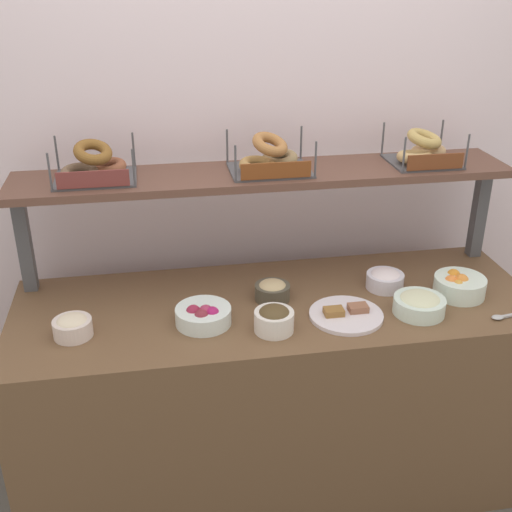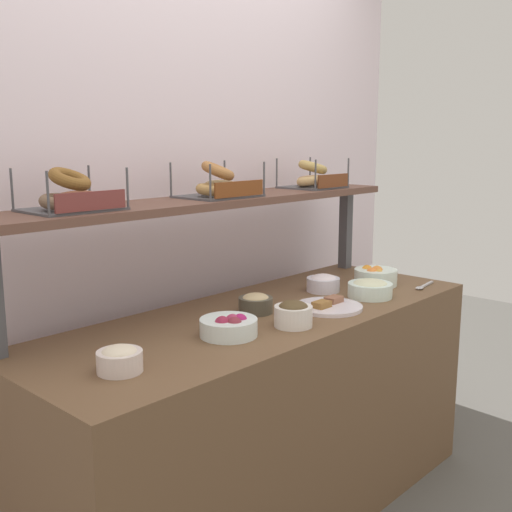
% 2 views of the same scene
% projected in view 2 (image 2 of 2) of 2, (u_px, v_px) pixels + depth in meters
% --- Properties ---
extents(ground_plane, '(8.00, 8.00, 0.00)m').
position_uv_depth(ground_plane, '(263.00, 512.00, 2.57)').
color(ground_plane, '#595651').
extents(back_wall, '(3.17, 0.06, 2.40)m').
position_uv_depth(back_wall, '(170.00, 212.00, 2.71)').
color(back_wall, white).
rests_on(back_wall, ground_plane).
extents(deli_counter, '(1.97, 0.70, 0.85)m').
position_uv_depth(deli_counter, '(263.00, 416.00, 2.49)').
color(deli_counter, brown).
rests_on(deli_counter, ground_plane).
extents(shelf_riser_right, '(0.05, 0.05, 0.40)m').
position_uv_depth(shelf_riser_right, '(346.00, 229.00, 3.22)').
color(shelf_riser_right, '#4C4C51').
rests_on(shelf_riser_right, deli_counter).
extents(upper_shelf, '(1.93, 0.32, 0.03)m').
position_uv_depth(upper_shelf, '(214.00, 201.00, 2.51)').
color(upper_shelf, brown).
rests_on(upper_shelf, shelf_riser_left).
extents(bowl_potato_salad, '(0.13, 0.13, 0.08)m').
position_uv_depth(bowl_potato_salad, '(120.00, 359.00, 1.80)').
color(bowl_potato_salad, silver).
rests_on(bowl_potato_salad, deli_counter).
extents(bowl_chocolate_spread, '(0.14, 0.14, 0.09)m').
position_uv_depth(bowl_chocolate_spread, '(293.00, 314.00, 2.24)').
color(bowl_chocolate_spread, white).
rests_on(bowl_chocolate_spread, deli_counter).
extents(bowl_hummus, '(0.13, 0.13, 0.08)m').
position_uv_depth(bowl_hummus, '(256.00, 303.00, 2.41)').
color(bowl_hummus, '#4C4739').
rests_on(bowl_hummus, deli_counter).
extents(bowl_scallion_spread, '(0.19, 0.19, 0.08)m').
position_uv_depth(bowl_scallion_spread, '(370.00, 288.00, 2.65)').
color(bowl_scallion_spread, white).
rests_on(bowl_scallion_spread, deli_counter).
extents(bowl_cream_cheese, '(0.15, 0.15, 0.08)m').
position_uv_depth(bowl_cream_cheese, '(323.00, 283.00, 2.75)').
color(bowl_cream_cheese, white).
rests_on(bowl_cream_cheese, deli_counter).
extents(bowl_fruit_salad, '(0.19, 0.19, 0.09)m').
position_uv_depth(bowl_fruit_salad, '(375.00, 276.00, 2.86)').
color(bowl_fruit_salad, white).
rests_on(bowl_fruit_salad, deli_counter).
extents(bowl_beet_salad, '(0.20, 0.20, 0.08)m').
position_uv_depth(bowl_beet_salad, '(229.00, 326.00, 2.13)').
color(bowl_beet_salad, white).
rests_on(bowl_beet_salad, deli_counter).
extents(serving_plate_white, '(0.27, 0.27, 0.04)m').
position_uv_depth(serving_plate_white, '(329.00, 306.00, 2.47)').
color(serving_plate_white, white).
rests_on(serving_plate_white, deli_counter).
extents(serving_spoon_near_plate, '(0.18, 0.04, 0.01)m').
position_uv_depth(serving_spoon_near_plate, '(423.00, 286.00, 2.81)').
color(serving_spoon_near_plate, '#B7B7BC').
rests_on(serving_spoon_near_plate, deli_counter).
extents(bagel_basket_cinnamon_raisin, '(0.30, 0.26, 0.15)m').
position_uv_depth(bagel_basket_cinnamon_raisin, '(71.00, 196.00, 2.05)').
color(bagel_basket_cinnamon_raisin, '#4C4C51').
rests_on(bagel_basket_cinnamon_raisin, upper_shelf).
extents(bagel_basket_everything, '(0.31, 0.27, 0.15)m').
position_uv_depth(bagel_basket_everything, '(218.00, 185.00, 2.51)').
color(bagel_basket_everything, '#4C4C51').
rests_on(bagel_basket_everything, upper_shelf).
extents(bagel_basket_sesame, '(0.27, 0.26, 0.14)m').
position_uv_depth(bagel_basket_sesame, '(313.00, 178.00, 2.96)').
color(bagel_basket_sesame, '#4C4C51').
rests_on(bagel_basket_sesame, upper_shelf).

